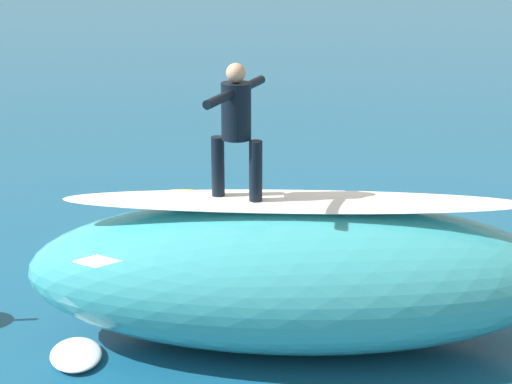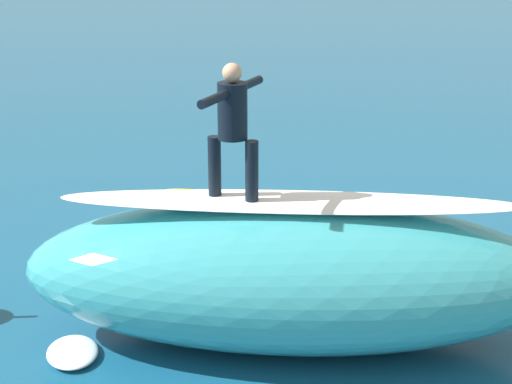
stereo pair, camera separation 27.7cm
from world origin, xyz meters
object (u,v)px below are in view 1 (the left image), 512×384
(surfboard_riding, at_px, (237,201))
(surfboard_paddling, at_px, (270,235))
(surfer_riding, at_px, (236,121))
(surfer_paddling, at_px, (263,225))

(surfboard_riding, height_order, surfboard_paddling, surfboard_riding)
(surfboard_paddling, bearing_deg, surfer_riding, -86.44)
(surfer_riding, bearing_deg, surfer_paddling, -73.07)
(surfboard_riding, height_order, surfer_paddling, surfboard_riding)
(surfer_riding, relative_size, surfer_paddling, 1.01)
(surfboard_riding, relative_size, surfer_riding, 1.19)
(surfer_riding, xyz_separation_m, surfboard_paddling, (-0.52, -3.41, -2.81))
(surfboard_riding, relative_size, surfboard_paddling, 0.87)
(surfer_riding, height_order, surfer_paddling, surfer_riding)
(surfboard_riding, distance_m, surfer_riding, 0.99)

